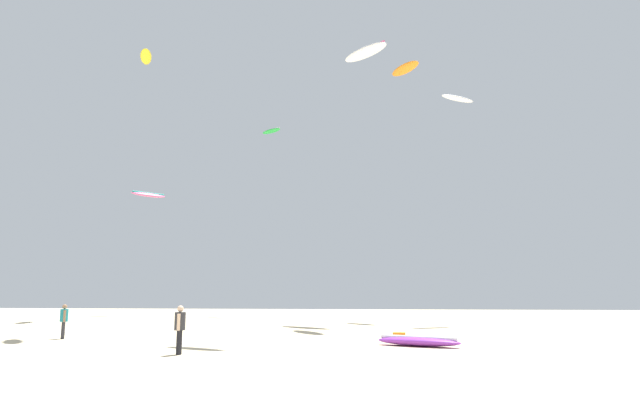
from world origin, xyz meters
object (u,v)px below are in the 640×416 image
(person_foreground, at_px, (180,326))
(cooler_box, at_px, (399,336))
(kite_aloft_7, at_px, (458,99))
(kite_aloft_5, at_px, (148,195))
(person_midground, at_px, (64,319))
(kite_aloft_3, at_px, (405,69))
(kite_aloft_6, at_px, (271,131))
(kite_aloft_8, at_px, (365,52))
(kite_grounded_near, at_px, (418,341))
(kite_aloft_2, at_px, (146,57))

(person_foreground, bearing_deg, cooler_box, -146.31)
(cooler_box, relative_size, kite_aloft_7, 0.19)
(kite_aloft_7, bearing_deg, kite_aloft_5, 157.13)
(person_foreground, bearing_deg, person_midground, -45.10)
(kite_aloft_3, distance_m, kite_aloft_5, 28.35)
(cooler_box, height_order, kite_aloft_6, kite_aloft_6)
(kite_aloft_3, xyz_separation_m, kite_aloft_8, (-3.27, -4.49, -0.43))
(kite_aloft_5, bearing_deg, person_foreground, -63.36)
(kite_grounded_near, xyz_separation_m, kite_aloft_6, (-12.42, 30.10, 18.22))
(kite_aloft_7, bearing_deg, kite_aloft_3, 123.58)
(person_foreground, xyz_separation_m, kite_aloft_3, (8.99, 26.58, 20.27))
(kite_grounded_near, xyz_separation_m, kite_aloft_3, (0.84, 22.71, 21.02))
(kite_aloft_7, relative_size, kite_aloft_8, 0.72)
(person_foreground, distance_m, kite_aloft_7, 29.09)
(person_foreground, bearing_deg, kite_aloft_5, -72.46)
(person_foreground, relative_size, person_midground, 1.05)
(kite_aloft_2, xyz_separation_m, kite_aloft_5, (-2.42, 7.25, -11.46))
(kite_aloft_2, bearing_deg, person_midground, -71.89)
(kite_aloft_2, distance_m, kite_aloft_8, 20.82)
(kite_grounded_near, distance_m, kite_aloft_7, 24.14)
(kite_aloft_7, bearing_deg, person_midground, -142.11)
(person_midground, distance_m, kite_aloft_2, 31.51)
(kite_aloft_5, bearing_deg, kite_aloft_8, -27.11)
(cooler_box, distance_m, kite_aloft_7, 22.20)
(kite_aloft_2, bearing_deg, kite_aloft_6, 36.58)
(kite_aloft_3, bearing_deg, kite_aloft_6, 150.86)
(cooler_box, bearing_deg, person_foreground, -137.21)
(kite_grounded_near, bearing_deg, person_foreground, -154.59)
(kite_aloft_6, bearing_deg, kite_grounded_near, -67.57)
(kite_aloft_8, bearing_deg, kite_aloft_3, 53.91)
(person_midground, bearing_deg, kite_aloft_3, 14.73)
(kite_grounded_near, relative_size, cooler_box, 6.17)
(person_foreground, xyz_separation_m, kite_aloft_7, (12.53, 21.25, 15.42))
(person_foreground, relative_size, kite_aloft_7, 0.55)
(person_foreground, xyz_separation_m, person_midground, (-7.64, 5.55, -0.04))
(kite_aloft_6, height_order, kite_aloft_7, kite_aloft_6)
(person_foreground, relative_size, kite_aloft_6, 0.66)
(kite_aloft_6, xyz_separation_m, kite_aloft_7, (16.80, -12.72, -2.05))
(kite_aloft_2, distance_m, kite_aloft_3, 23.56)
(cooler_box, distance_m, kite_aloft_3, 28.84)
(kite_aloft_6, relative_size, kite_aloft_8, 0.61)
(kite_aloft_6, xyz_separation_m, kite_aloft_8, (9.99, -11.88, 2.38))
(kite_aloft_8, bearing_deg, person_midground, -128.93)
(kite_aloft_8, bearing_deg, kite_aloft_6, 130.05)
(kite_aloft_5, xyz_separation_m, kite_aloft_8, (22.60, -11.57, 8.74))
(kite_aloft_3, bearing_deg, person_foreground, -108.68)
(cooler_box, bearing_deg, kite_aloft_5, 132.36)
(kite_grounded_near, bearing_deg, kite_aloft_5, 130.05)
(person_midground, bearing_deg, kite_grounded_near, -43.01)
(cooler_box, bearing_deg, kite_grounded_near, -77.78)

